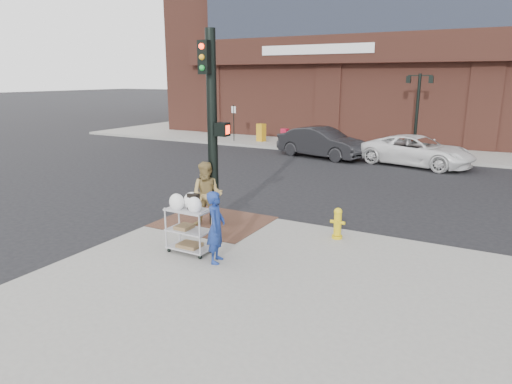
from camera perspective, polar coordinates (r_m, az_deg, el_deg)
The scene contains 13 objects.
ground at distance 11.55m, azimuth -5.31°, elevation -6.09°, with size 220.00×220.00×0.00m, color black.
brick_curb_ramp at distance 12.52m, azimuth -5.33°, elevation -3.71°, with size 2.80×2.40×0.01m, color #523326.
lamp_post at distance 25.33m, azimuth 19.55°, elevation 10.31°, with size 1.32×0.22×4.00m.
parking_sign at distance 28.19m, azimuth -2.80°, elevation 8.62°, with size 0.05×0.05×2.20m, color black.
traffic_signal_pole at distance 11.80m, azimuth -5.47°, elevation 8.49°, with size 0.61×0.51×5.00m.
woman_blue at distance 9.65m, azimuth -5.02°, elevation -4.40°, with size 0.57×0.37×1.55m, color navy.
pedestrian_tan at distance 11.90m, azimuth -6.10°, elevation -0.36°, with size 0.84×0.66×1.73m, color olive.
sedan_dark at distance 23.43m, azimuth 8.22°, elevation 6.15°, with size 1.62×4.63×1.53m, color black.
minivan_white at distance 22.26m, azimuth 19.53°, elevation 4.87°, with size 2.30×4.98×1.38m, color white.
utility_cart at distance 10.27m, azimuth -8.38°, elevation -4.24°, with size 1.00×0.57×1.37m.
fire_hydrant at distance 11.29m, azimuth 10.17°, elevation -3.81°, with size 0.36×0.26×0.78m.
newsbox_red at distance 26.98m, azimuth 3.60°, elevation 6.96°, with size 0.38×0.34×0.90m, color #A7132C.
newsbox_yellow at distance 28.04m, azimuth 0.65°, elevation 7.45°, with size 0.45×0.41×1.07m, color #C68D16.
Camera 1 is at (6.09, -8.96, 4.00)m, focal length 32.00 mm.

